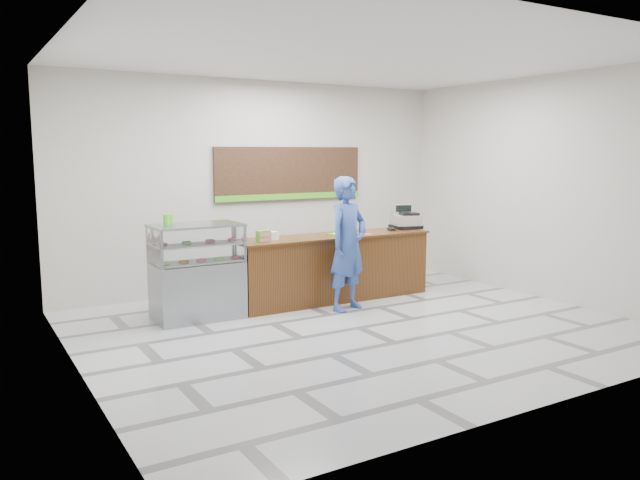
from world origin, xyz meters
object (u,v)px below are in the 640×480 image
sales_counter (333,267)px  customer (348,244)px  serving_tray (340,234)px  display_case (197,271)px  cash_register (405,220)px

sales_counter → customer: bearing=-102.1°
customer → serving_tray: bearing=50.2°
sales_counter → display_case: (-2.22, -0.00, 0.16)m
display_case → customer: (2.08, -0.63, 0.31)m
sales_counter → customer: 0.80m
serving_tray → customer: customer is taller
sales_counter → display_case: size_ratio=2.45×
cash_register → serving_tray: size_ratio=1.36×
cash_register → serving_tray: cash_register is taller
serving_tray → customer: 0.67m
sales_counter → serving_tray: 0.54m
sales_counter → serving_tray: serving_tray is taller
sales_counter → display_case: bearing=-180.0°
sales_counter → serving_tray: size_ratio=8.15×
customer → cash_register: bearing=6.6°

